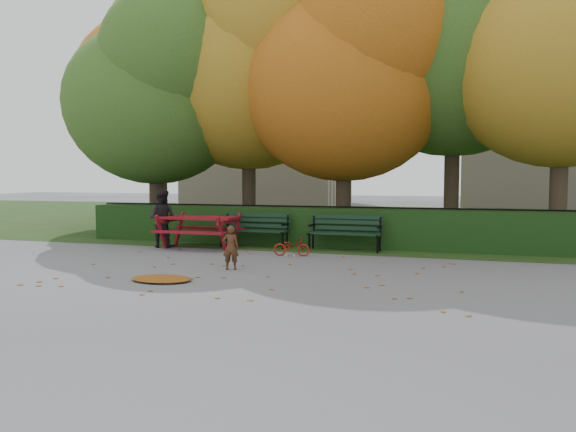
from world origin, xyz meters
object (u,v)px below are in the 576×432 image
(child, at_px, (231,248))
(adult, at_px, (162,218))
(tree_c, at_px, (354,71))
(bench_left, at_px, (255,227))
(tree_d, at_px, (468,32))
(bench_right, at_px, (345,230))
(tree_b, at_px, (256,63))
(tree_f, at_px, (165,75))
(picnic_table, at_px, (199,224))
(bicycle, at_px, (292,246))
(tree_a, at_px, (160,90))

(child, distance_m, adult, 4.16)
(tree_c, height_order, bench_left, tree_c)
(tree_d, relative_size, adult, 6.34)
(bench_right, bearing_deg, tree_b, 139.33)
(tree_f, distance_m, picnic_table, 9.22)
(bench_left, bearing_deg, bicycle, -42.80)
(tree_b, distance_m, tree_d, 6.37)
(tree_d, xyz_separation_m, bench_left, (-5.18, -3.53, -5.46))
(tree_b, height_order, tree_d, tree_d)
(bench_left, height_order, bench_right, same)
(adult, bearing_deg, tree_f, -67.03)
(tree_a, bearing_deg, tree_c, 3.65)
(tree_a, distance_m, tree_c, 6.04)
(tree_c, distance_m, bicycle, 5.87)
(bicycle, bearing_deg, bench_left, 39.64)
(tree_d, distance_m, bicycle, 8.41)
(tree_c, bearing_deg, picnic_table, -139.16)
(bench_left, xyz_separation_m, bench_right, (2.40, 0.00, 0.00))
(tree_c, distance_m, bench_left, 5.31)
(tree_b, relative_size, adult, 5.82)
(child, bearing_deg, tree_d, -137.37)
(child, relative_size, bicycle, 1.04)
(child, bearing_deg, bicycle, -120.27)
(tree_c, xyz_separation_m, bench_right, (0.27, -2.26, -4.30))
(tree_d, bearing_deg, tree_c, -157.39)
(bench_left, bearing_deg, tree_d, 34.26)
(tree_d, xyz_separation_m, bicycle, (-3.76, -4.84, -5.76))
(tree_c, bearing_deg, tree_d, 22.61)
(tree_d, height_order, bench_right, tree_d)
(bench_left, xyz_separation_m, picnic_table, (-1.27, -0.68, 0.12))
(tree_a, xyz_separation_m, tree_b, (2.74, 1.17, 0.88))
(bench_right, xyz_separation_m, picnic_table, (-3.67, -0.68, 0.12))
(tree_a, bearing_deg, child, -48.64)
(bench_left, bearing_deg, picnic_table, -151.71)
(tree_a, distance_m, picnic_table, 5.34)
(picnic_table, relative_size, adult, 1.29)
(tree_f, relative_size, picnic_table, 4.72)
(bench_right, distance_m, child, 3.83)
(tree_f, bearing_deg, child, -53.54)
(picnic_table, bearing_deg, bench_left, 27.20)
(tree_c, height_order, bicycle, tree_c)
(bench_right, relative_size, bicycle, 2.12)
(tree_a, height_order, tree_b, tree_b)
(tree_c, xyz_separation_m, adult, (-4.43, -3.06, -4.07))
(tree_f, xyz_separation_m, child, (6.68, -9.04, -5.25))
(tree_c, bearing_deg, tree_b, 166.55)
(bench_right, distance_m, adult, 4.77)
(tree_b, bearing_deg, child, -73.08)
(tree_b, bearing_deg, bench_right, -40.67)
(tree_c, height_order, picnic_table, tree_c)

